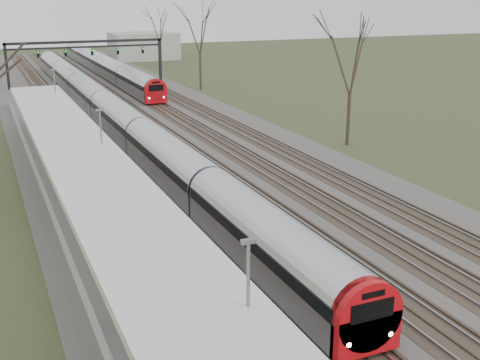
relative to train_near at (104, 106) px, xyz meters
name	(u,v)px	position (x,y,z in m)	size (l,w,h in m)	color
track_bed	(146,128)	(2.76, -5.34, -1.42)	(24.00, 160.00, 0.22)	#474442
platform	(73,190)	(-6.55, -22.84, -0.98)	(3.50, 69.00, 1.00)	#9E9B93
canopy	(81,153)	(-6.55, -27.36, 2.45)	(4.10, 50.00, 3.11)	slate
signal_gantry	(86,49)	(2.79, 24.64, 3.43)	(21.00, 0.59, 6.08)	black
tree_east_far	(352,57)	(16.50, -18.34, 5.81)	(5.00, 5.00, 10.30)	#2D231C
train_near	(104,106)	(0.00, 0.00, 0.00)	(2.62, 90.21, 3.05)	#9FA2A8
train_far	(103,65)	(7.00, 35.61, 0.00)	(2.62, 60.21, 3.05)	#9FA2A8
passenger	(147,316)	(-6.87, -41.77, 0.28)	(0.56, 0.36, 1.52)	navy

